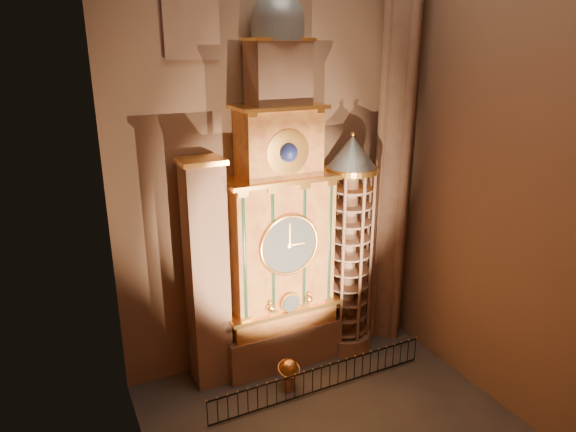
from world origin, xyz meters
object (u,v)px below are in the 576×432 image
astronomical_clock (279,230)px  iron_railing (321,379)px  portrait_tower (207,275)px  celestial_globe (289,372)px  stair_turret (348,248)px

astronomical_clock → iron_railing: (0.57, -2.98, -6.03)m
portrait_tower → iron_railing: size_ratio=0.99×
astronomical_clock → celestial_globe: astronomical_clock is taller
portrait_tower → stair_turret: (6.90, -0.28, 0.12)m
astronomical_clock → iron_railing: bearing=-79.2°
astronomical_clock → stair_turret: 3.78m
stair_turret → celestial_globe: size_ratio=7.38×
portrait_tower → iron_railing: (3.97, -3.00, -4.50)m
portrait_tower → celestial_globe: portrait_tower is taller
astronomical_clock → iron_railing: size_ratio=1.62×
astronomical_clock → celestial_globe: 6.23m
stair_turret → celestial_globe: (-4.10, -1.93, -4.39)m
astronomical_clock → stair_turret: (3.50, -0.26, -1.41)m
portrait_tower → iron_railing: portrait_tower is taller
stair_turret → astronomical_clock: bearing=175.7°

